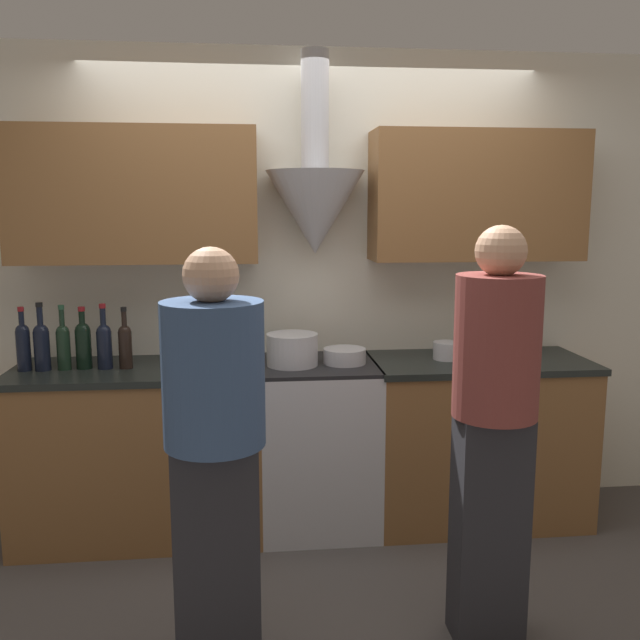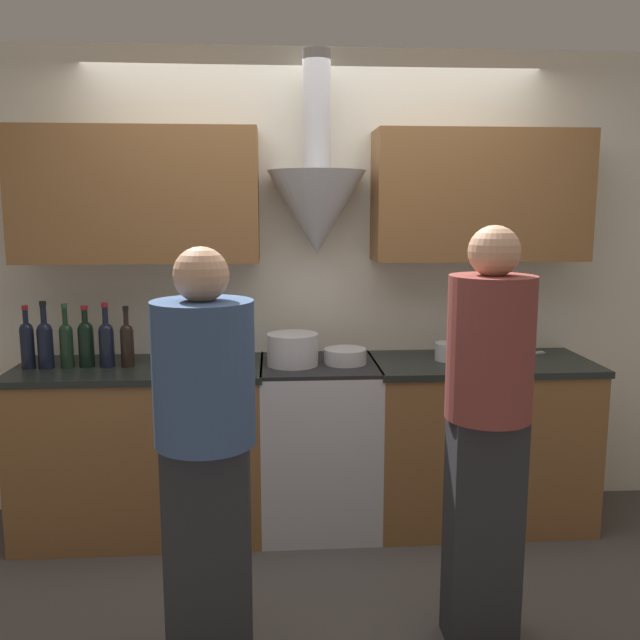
{
  "view_description": "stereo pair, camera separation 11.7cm",
  "coord_description": "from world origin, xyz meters",
  "px_view_note": "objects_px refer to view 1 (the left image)",
  "views": [
    {
      "loc": [
        -0.36,
        -3.2,
        1.73
      ],
      "look_at": [
        0.0,
        0.22,
        1.17
      ],
      "focal_mm": 38.0,
      "sensor_mm": 36.0,
      "label": 1
    },
    {
      "loc": [
        -0.24,
        -3.21,
        1.73
      ],
      "look_at": [
        0.0,
        0.22,
        1.17
      ],
      "focal_mm": 38.0,
      "sensor_mm": 36.0,
      "label": 2
    }
  ],
  "objects_px": {
    "mixing_bowl": "(345,356)",
    "saucepan": "(447,351)",
    "wine_bottle_0": "(23,344)",
    "wine_bottle_1": "(42,344)",
    "wine_bottle_2": "(63,344)",
    "stove_range": "(318,444)",
    "wine_bottle_5": "(125,344)",
    "person_foreground_right": "(494,418)",
    "wine_bottle_3": "(83,343)",
    "wine_bottle_4": "(104,343)",
    "stock_pot": "(292,350)",
    "person_foreground_left": "(215,447)",
    "orange_fruit": "(498,357)"
  },
  "relations": [
    {
      "from": "wine_bottle_4",
      "to": "mixing_bowl",
      "type": "height_order",
      "value": "wine_bottle_4"
    },
    {
      "from": "wine_bottle_3",
      "to": "mixing_bowl",
      "type": "distance_m",
      "value": 1.36
    },
    {
      "from": "wine_bottle_4",
      "to": "person_foreground_left",
      "type": "relative_size",
      "value": 0.21
    },
    {
      "from": "stove_range",
      "to": "wine_bottle_0",
      "type": "distance_m",
      "value": 1.62
    },
    {
      "from": "person_foreground_right",
      "to": "wine_bottle_0",
      "type": "bearing_deg",
      "value": 153.19
    },
    {
      "from": "wine_bottle_2",
      "to": "person_foreground_left",
      "type": "distance_m",
      "value": 1.41
    },
    {
      "from": "saucepan",
      "to": "wine_bottle_0",
      "type": "bearing_deg",
      "value": -179.13
    },
    {
      "from": "stove_range",
      "to": "person_foreground_right",
      "type": "distance_m",
      "value": 1.3
    },
    {
      "from": "wine_bottle_0",
      "to": "wine_bottle_5",
      "type": "bearing_deg",
      "value": 0.01
    },
    {
      "from": "wine_bottle_3",
      "to": "saucepan",
      "type": "bearing_deg",
      "value": 0.43
    },
    {
      "from": "stove_range",
      "to": "wine_bottle_5",
      "type": "height_order",
      "value": "wine_bottle_5"
    },
    {
      "from": "saucepan",
      "to": "person_foreground_left",
      "type": "xyz_separation_m",
      "value": [
        -1.21,
        -1.16,
        -0.09
      ]
    },
    {
      "from": "mixing_bowl",
      "to": "saucepan",
      "type": "xyz_separation_m",
      "value": [
        0.57,
        0.04,
        0.01
      ]
    },
    {
      "from": "wine_bottle_0",
      "to": "wine_bottle_2",
      "type": "relative_size",
      "value": 0.98
    },
    {
      "from": "wine_bottle_2",
      "to": "saucepan",
      "type": "xyz_separation_m",
      "value": [
        2.02,
        0.03,
        -0.08
      ]
    },
    {
      "from": "stove_range",
      "to": "wine_bottle_2",
      "type": "height_order",
      "value": "wine_bottle_2"
    },
    {
      "from": "wine_bottle_4",
      "to": "wine_bottle_1",
      "type": "bearing_deg",
      "value": -178.84
    },
    {
      "from": "wine_bottle_5",
      "to": "stove_range",
      "type": "bearing_deg",
      "value": 0.92
    },
    {
      "from": "stove_range",
      "to": "wine_bottle_3",
      "type": "distance_m",
      "value": 1.35
    },
    {
      "from": "wine_bottle_5",
      "to": "wine_bottle_3",
      "type": "bearing_deg",
      "value": 174.88
    },
    {
      "from": "wine_bottle_5",
      "to": "mixing_bowl",
      "type": "height_order",
      "value": "wine_bottle_5"
    },
    {
      "from": "wine_bottle_1",
      "to": "wine_bottle_4",
      "type": "relative_size",
      "value": 1.04
    },
    {
      "from": "wine_bottle_0",
      "to": "wine_bottle_1",
      "type": "relative_size",
      "value": 0.94
    },
    {
      "from": "wine_bottle_0",
      "to": "person_foreground_left",
      "type": "xyz_separation_m",
      "value": [
        1.02,
        -1.13,
        -0.17
      ]
    },
    {
      "from": "mixing_bowl",
      "to": "person_foreground_left",
      "type": "distance_m",
      "value": 1.29
    },
    {
      "from": "wine_bottle_2",
      "to": "stove_range",
      "type": "bearing_deg",
      "value": 0.48
    },
    {
      "from": "wine_bottle_3",
      "to": "saucepan",
      "type": "xyz_separation_m",
      "value": [
        1.93,
        0.01,
        -0.09
      ]
    },
    {
      "from": "orange_fruit",
      "to": "person_foreground_left",
      "type": "xyz_separation_m",
      "value": [
        -1.44,
        -1.0,
        -0.08
      ]
    },
    {
      "from": "wine_bottle_1",
      "to": "orange_fruit",
      "type": "distance_m",
      "value": 2.37
    },
    {
      "from": "wine_bottle_2",
      "to": "person_foreground_left",
      "type": "relative_size",
      "value": 0.21
    },
    {
      "from": "orange_fruit",
      "to": "saucepan",
      "type": "bearing_deg",
      "value": 145.32
    },
    {
      "from": "saucepan",
      "to": "wine_bottle_2",
      "type": "bearing_deg",
      "value": -179.19
    },
    {
      "from": "wine_bottle_0",
      "to": "wine_bottle_1",
      "type": "bearing_deg",
      "value": -0.76
    },
    {
      "from": "wine_bottle_1",
      "to": "wine_bottle_4",
      "type": "bearing_deg",
      "value": 1.16
    },
    {
      "from": "mixing_bowl",
      "to": "saucepan",
      "type": "distance_m",
      "value": 0.57
    },
    {
      "from": "wine_bottle_2",
      "to": "person_foreground_right",
      "type": "distance_m",
      "value": 2.17
    },
    {
      "from": "mixing_bowl",
      "to": "wine_bottle_1",
      "type": "bearing_deg",
      "value": 179.79
    },
    {
      "from": "wine_bottle_0",
      "to": "mixing_bowl",
      "type": "bearing_deg",
      "value": -0.24
    },
    {
      "from": "mixing_bowl",
      "to": "wine_bottle_3",
      "type": "bearing_deg",
      "value": 178.89
    },
    {
      "from": "wine_bottle_2",
      "to": "mixing_bowl",
      "type": "distance_m",
      "value": 1.46
    },
    {
      "from": "mixing_bowl",
      "to": "orange_fruit",
      "type": "height_order",
      "value": "orange_fruit"
    },
    {
      "from": "wine_bottle_0",
      "to": "wine_bottle_3",
      "type": "distance_m",
      "value": 0.29
    },
    {
      "from": "wine_bottle_0",
      "to": "person_foreground_right",
      "type": "xyz_separation_m",
      "value": [
        2.09,
        -1.06,
        -0.12
      ]
    },
    {
      "from": "wine_bottle_1",
      "to": "mixing_bowl",
      "type": "distance_m",
      "value": 1.56
    },
    {
      "from": "wine_bottle_4",
      "to": "mixing_bowl",
      "type": "distance_m",
      "value": 1.25
    },
    {
      "from": "stock_pot",
      "to": "saucepan",
      "type": "distance_m",
      "value": 0.86
    },
    {
      "from": "saucepan",
      "to": "stove_range",
      "type": "bearing_deg",
      "value": -178.59
    },
    {
      "from": "wine_bottle_5",
      "to": "saucepan",
      "type": "xyz_separation_m",
      "value": [
        1.71,
        0.03,
        -0.08
      ]
    },
    {
      "from": "wine_bottle_5",
      "to": "stock_pot",
      "type": "height_order",
      "value": "wine_bottle_5"
    },
    {
      "from": "orange_fruit",
      "to": "saucepan",
      "type": "distance_m",
      "value": 0.28
    }
  ]
}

